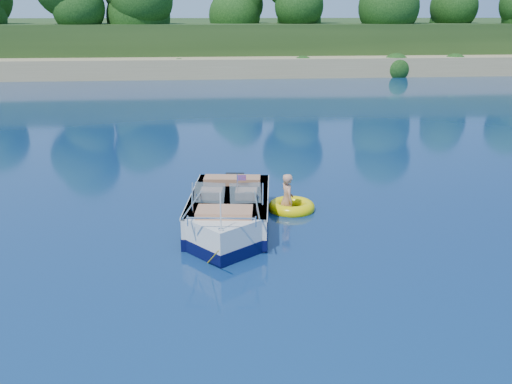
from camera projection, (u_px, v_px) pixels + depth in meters
ground at (164, 273)px, 11.32m from camera, size 160.00×160.00×0.00m
shoreline at (190, 45)px, 71.52m from camera, size 170.00×59.00×6.00m
treeline at (187, 5)px, 48.56m from camera, size 150.00×7.12×8.19m
motorboat at (229, 216)px, 13.53m from camera, size 2.31×5.23×1.75m
tow_tube at (291, 207)px, 14.92m from camera, size 1.47×1.47×0.32m
boy at (286, 211)px, 14.85m from camera, size 0.51×0.83×1.52m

